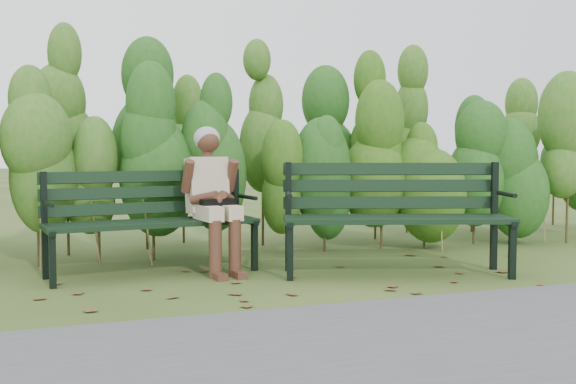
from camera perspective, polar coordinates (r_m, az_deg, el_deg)
name	(u,v)px	position (r m, az deg, el deg)	size (l,w,h in m)	color
ground	(302,281)	(5.85, 1.18, -7.55)	(80.00, 80.00, 0.00)	#2F4B1A
footpath	(445,352)	(3.94, 13.16, -13.09)	(60.00, 2.50, 0.01)	#474749
hedge_band	(241,138)	(7.51, -3.97, 4.54)	(11.04, 1.67, 2.42)	#47381E
leaf_litter	(259,285)	(5.66, -2.51, -7.90)	(5.61, 2.11, 0.01)	brown
bench_left	(150,213)	(6.28, -11.61, -1.74)	(1.95, 0.84, 0.94)	black
bench_right	(395,208)	(6.25, 9.01, -1.34)	(2.14, 1.26, 1.02)	black
seated_woman	(212,190)	(6.25, -6.43, 0.21)	(0.55, 0.80, 1.35)	beige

